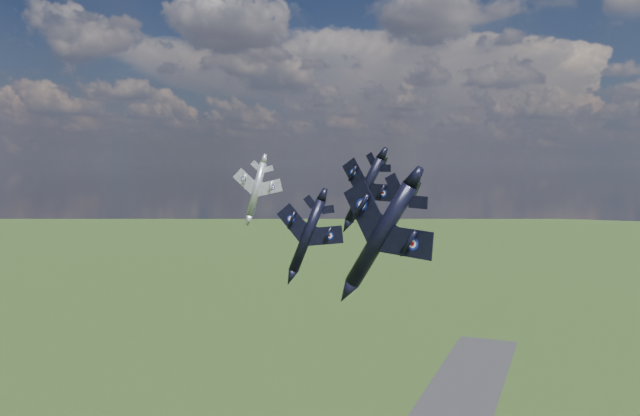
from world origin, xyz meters
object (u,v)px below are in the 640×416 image
at_px(jet_lead_navy, 307,235).
at_px(jet_left_silver, 256,189).
at_px(jet_right_navy, 380,235).
at_px(jet_high_navy, 365,190).

relative_size(jet_lead_navy, jet_left_silver, 1.02).
distance_m(jet_lead_navy, jet_right_navy, 20.56).
relative_size(jet_high_navy, jet_left_silver, 1.17).
bearing_deg(jet_right_navy, jet_lead_navy, 145.30).
bearing_deg(jet_high_navy, jet_right_navy, -56.74).
bearing_deg(jet_lead_navy, jet_left_silver, 120.73).
height_order(jet_right_navy, jet_high_navy, jet_high_navy).
xyz_separation_m(jet_high_navy, jet_left_silver, (-21.23, 4.37, -0.41)).
bearing_deg(jet_right_navy, jet_high_navy, 122.32).
height_order(jet_lead_navy, jet_high_navy, jet_high_navy).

